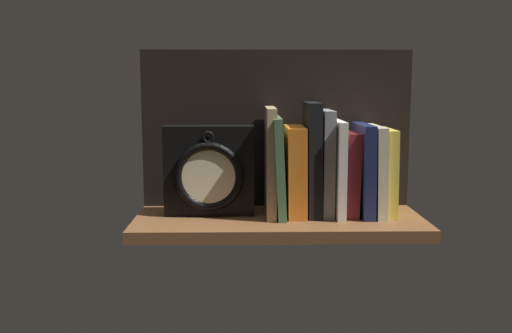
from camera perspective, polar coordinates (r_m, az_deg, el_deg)
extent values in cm
cube|color=brown|center=(123.22, 2.26, -5.55)|extent=(60.69, 24.87, 2.50)
cube|color=black|center=(131.88, 2.01, 3.72)|extent=(60.69, 1.20, 35.40)
cube|color=tan|center=(123.55, 1.44, 0.51)|extent=(2.04, 15.38, 22.97)
cube|color=#476B44|center=(123.81, 2.44, 0.05)|extent=(2.76, 16.74, 21.00)
cube|color=orange|center=(124.19, 3.88, -0.41)|extent=(4.15, 13.97, 18.98)
cube|color=black|center=(124.20, 5.57, 0.76)|extent=(3.14, 13.25, 24.06)
cube|color=gray|center=(124.68, 6.89, 0.39)|extent=(2.43, 12.52, 22.41)
cube|color=silver|center=(125.18, 7.96, -0.10)|extent=(1.88, 16.27, 20.24)
cube|color=maroon|center=(125.81, 9.15, -0.66)|extent=(3.42, 12.35, 17.81)
cube|color=#192147|center=(126.26, 10.50, -0.27)|extent=(2.72, 15.51, 19.45)
cube|color=beige|center=(126.83, 11.64, -0.35)|extent=(2.59, 15.51, 19.11)
cube|color=gold|center=(127.43, 12.70, -0.49)|extent=(2.34, 13.27, 18.45)
cube|color=black|center=(124.26, -4.60, -0.37)|extent=(19.12, 5.56, 19.12)
torus|color=black|center=(121.27, -4.68, -1.02)|extent=(14.68, 1.80, 14.68)
cylinder|color=beige|center=(121.27, -4.68, -1.02)|extent=(11.85, 0.60, 11.85)
cube|color=black|center=(120.96, -5.33, -1.31)|extent=(2.80, 0.30, 1.35)
cube|color=black|center=(120.41, -4.60, 0.03)|extent=(0.76, 0.30, 4.64)
torus|color=black|center=(120.60, -4.72, 2.93)|extent=(2.44, 0.44, 2.44)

